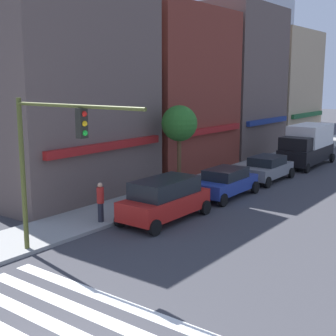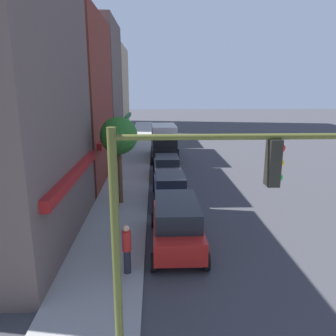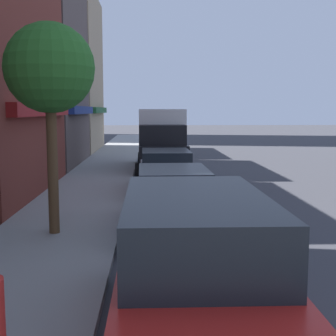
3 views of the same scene
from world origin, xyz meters
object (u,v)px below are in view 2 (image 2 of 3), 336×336
at_px(suv_red, 177,222).
at_px(pedestrian_red_jacket, 127,248).
at_px(sedan_blue, 170,188).
at_px(traffic_signal, 187,210).
at_px(street_tree, 119,136).
at_px(box_truck_black, 164,141).
at_px(sedan_grey, 167,166).

xyz_separation_m(suv_red, pedestrian_red_jacket, (-2.24, 1.86, 0.04)).
distance_m(sedan_blue, pedestrian_red_jacket, 7.92).
xyz_separation_m(traffic_signal, street_tree, (11.28, 2.58, -0.12)).
bearing_deg(box_truck_black, street_tree, 166.08).
height_order(suv_red, sedan_blue, suv_red).
bearing_deg(traffic_signal, suv_red, -1.98).
distance_m(suv_red, pedestrian_red_jacket, 2.91).
height_order(box_truck_black, street_tree, street_tree).
bearing_deg(sedan_grey, box_truck_black, -0.68).
distance_m(suv_red, sedan_grey, 10.68).
bearing_deg(box_truck_black, sedan_blue, 178.69).
bearing_deg(sedan_grey, sedan_blue, 179.32).
distance_m(pedestrian_red_jacket, street_tree, 7.84).
relative_size(sedan_grey, pedestrian_red_jacket, 2.50).
bearing_deg(traffic_signal, sedan_grey, -0.73).
relative_size(sedan_grey, box_truck_black, 0.71).
bearing_deg(pedestrian_red_jacket, street_tree, -116.00).
xyz_separation_m(suv_red, street_tree, (5.01, 2.80, 2.85)).
bearing_deg(sedan_blue, sedan_grey, -0.94).
bearing_deg(sedan_blue, traffic_signal, 178.00).
distance_m(suv_red, box_truck_black, 17.54).
bearing_deg(pedestrian_red_jacket, traffic_signal, 78.86).
bearing_deg(traffic_signal, pedestrian_red_jacket, 22.23).
bearing_deg(street_tree, suv_red, -150.82).
relative_size(pedestrian_red_jacket, street_tree, 0.37).
distance_m(traffic_signal, pedestrian_red_jacket, 5.25).
xyz_separation_m(traffic_signal, sedan_blue, (11.73, -0.22, -3.16)).
relative_size(traffic_signal, box_truck_black, 0.94).
xyz_separation_m(sedan_grey, box_truck_black, (6.85, -0.00, 0.75)).
relative_size(sedan_blue, sedan_grey, 1.00).
relative_size(traffic_signal, pedestrian_red_jacket, 3.32).
relative_size(suv_red, pedestrian_red_jacket, 2.66).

